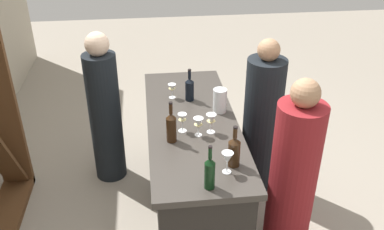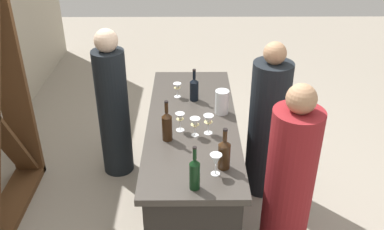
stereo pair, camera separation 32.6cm
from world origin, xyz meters
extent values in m
plane|color=#9E9384|center=(0.00, 0.00, 0.00)|extent=(12.00, 12.00, 0.00)
cube|color=#2A2723|center=(0.00, 0.00, 0.44)|extent=(1.84, 0.64, 0.89)
cube|color=#3D3833|center=(0.00, 0.00, 0.91)|extent=(1.92, 0.72, 0.05)
cube|color=brown|center=(0.02, 1.65, 0.03)|extent=(1.15, 0.28, 0.06)
cylinder|color=black|center=(-0.84, -0.01, 1.03)|extent=(0.07, 0.07, 0.19)
cone|color=black|center=(-0.84, -0.01, 1.14)|extent=(0.07, 0.07, 0.04)
cylinder|color=black|center=(-0.84, -0.01, 1.20)|extent=(0.02, 0.02, 0.08)
cylinder|color=black|center=(-0.84, -0.01, 1.24)|extent=(0.03, 0.03, 0.01)
cylinder|color=#331E0F|center=(-0.63, -0.21, 1.03)|extent=(0.08, 0.08, 0.18)
cone|color=#331E0F|center=(-0.63, -0.21, 1.13)|extent=(0.08, 0.08, 0.04)
cylinder|color=#331E0F|center=(-0.63, -0.21, 1.19)|extent=(0.03, 0.03, 0.08)
cylinder|color=black|center=(-0.63, -0.21, 1.23)|extent=(0.03, 0.03, 0.01)
cylinder|color=#331E0F|center=(-0.28, 0.19, 1.03)|extent=(0.08, 0.08, 0.19)
cone|color=#331E0F|center=(-0.28, 0.19, 1.15)|extent=(0.08, 0.08, 0.04)
cylinder|color=#331E0F|center=(-0.28, 0.19, 1.21)|extent=(0.03, 0.03, 0.08)
cylinder|color=black|center=(-0.28, 0.19, 1.25)|extent=(0.03, 0.03, 0.01)
cylinder|color=black|center=(0.36, -0.02, 1.02)|extent=(0.08, 0.08, 0.17)
cone|color=black|center=(0.36, -0.02, 1.12)|extent=(0.08, 0.08, 0.03)
cylinder|color=black|center=(0.36, -0.02, 1.18)|extent=(0.03, 0.03, 0.07)
cylinder|color=black|center=(0.36, -0.02, 1.22)|extent=(0.03, 0.03, 0.01)
cylinder|color=white|center=(-0.70, -0.15, 0.94)|extent=(0.06, 0.06, 0.00)
cylinder|color=white|center=(-0.70, -0.15, 0.97)|extent=(0.01, 0.01, 0.07)
cone|color=white|center=(-0.70, -0.15, 1.05)|extent=(0.08, 0.08, 0.08)
cylinder|color=white|center=(-0.19, -0.12, 0.94)|extent=(0.07, 0.07, 0.00)
cylinder|color=white|center=(-0.19, -0.12, 0.97)|extent=(0.01, 0.01, 0.07)
cone|color=white|center=(-0.19, -0.12, 1.05)|extent=(0.08, 0.08, 0.09)
cone|color=beige|center=(-0.19, -0.12, 1.02)|extent=(0.07, 0.07, 0.03)
cylinder|color=white|center=(-0.23, -0.02, 0.94)|extent=(0.06, 0.06, 0.00)
cylinder|color=white|center=(-0.23, -0.02, 0.97)|extent=(0.01, 0.01, 0.06)
cone|color=white|center=(-0.23, -0.02, 1.04)|extent=(0.08, 0.08, 0.08)
cone|color=beige|center=(-0.23, -0.02, 1.02)|extent=(0.07, 0.07, 0.03)
cylinder|color=white|center=(-0.15, 0.09, 0.94)|extent=(0.07, 0.07, 0.00)
cylinder|color=white|center=(-0.15, 0.09, 0.98)|extent=(0.01, 0.01, 0.08)
cone|color=white|center=(-0.15, 0.09, 1.05)|extent=(0.07, 0.07, 0.07)
cone|color=beige|center=(-0.15, 0.09, 1.03)|extent=(0.06, 0.06, 0.02)
cylinder|color=white|center=(0.42, 0.13, 0.94)|extent=(0.06, 0.06, 0.00)
cylinder|color=white|center=(0.42, 0.13, 0.97)|extent=(0.01, 0.01, 0.06)
cone|color=white|center=(0.42, 0.13, 1.03)|extent=(0.07, 0.07, 0.07)
cone|color=beige|center=(0.42, 0.13, 1.01)|extent=(0.06, 0.06, 0.03)
cylinder|color=silver|center=(0.13, -0.25, 1.04)|extent=(0.11, 0.11, 0.20)
cylinder|color=black|center=(0.31, -0.68, 0.65)|extent=(0.40, 0.40, 1.30)
sphere|color=tan|center=(0.31, -0.68, 1.39)|extent=(0.19, 0.19, 0.19)
cylinder|color=maroon|center=(-0.46, -0.72, 0.64)|extent=(0.43, 0.43, 1.28)
sphere|color=tan|center=(-0.46, -0.72, 1.37)|extent=(0.21, 0.21, 0.21)
cylinder|color=black|center=(0.62, 0.75, 0.65)|extent=(0.38, 0.38, 1.29)
sphere|color=beige|center=(0.62, 0.75, 1.39)|extent=(0.22, 0.22, 0.22)
camera|label=1|loc=(-2.91, 0.35, 2.66)|focal=39.49mm
camera|label=2|loc=(-2.93, 0.02, 2.66)|focal=39.49mm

